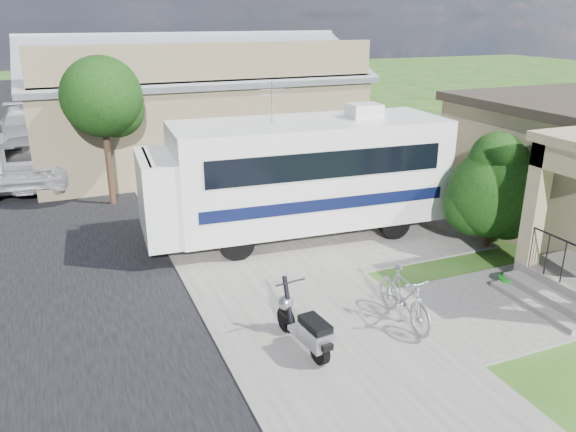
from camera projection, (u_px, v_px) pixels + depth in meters
name	position (u px, v px, depth m)	size (l,w,h in m)	color
ground	(358.00, 312.00, 11.35)	(120.00, 120.00, 0.00)	#1F4813
sidewalk_slab	(193.00, 185.00, 19.67)	(4.00, 80.00, 0.06)	#5B5952
driveway_slab	(326.00, 227.00, 15.79)	(7.00, 6.00, 0.05)	#5B5952
walk_slab	(510.00, 305.00, 11.56)	(4.00, 3.00, 0.05)	#5B5952
warehouse	(191.00, 111.00, 22.82)	(12.50, 8.40, 5.04)	brown
street_tree_a	(105.00, 100.00, 16.78)	(2.44, 2.40, 4.58)	black
street_tree_b	(83.00, 68.00, 25.42)	(2.44, 2.40, 4.73)	black
street_tree_c	(73.00, 61.00, 33.34)	(2.44, 2.40, 4.42)	black
motorhome	(299.00, 173.00, 14.72)	(8.08, 3.01, 4.07)	silver
shrub	(493.00, 189.00, 14.10)	(2.45, 2.34, 3.00)	black
scooter	(306.00, 328.00, 9.82)	(0.62, 1.71, 1.12)	black
bicycle	(404.00, 300.00, 10.69)	(0.51, 1.80, 1.08)	#9E9EA5
pickup_truck	(33.00, 158.00, 20.03)	(2.76, 5.99, 1.66)	silver
van	(27.00, 126.00, 25.97)	(2.29, 5.64, 1.64)	silver
garden_hose	(508.00, 282.00, 12.38)	(0.45, 0.45, 0.20)	#16711C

